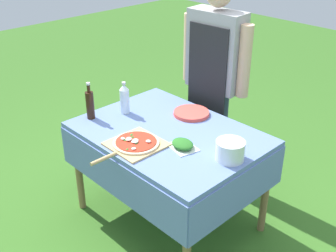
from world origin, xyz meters
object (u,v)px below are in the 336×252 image
oil_bottle (90,104)px  mixing_tub (230,150)px  water_bottle (124,99)px  plate_stack (191,113)px  person_cook (215,70)px  prep_table (169,143)px  pizza_on_peel (135,144)px  herb_container (183,144)px

oil_bottle → mixing_tub: oil_bottle is taller
water_bottle → plate_stack: (0.36, 0.33, -0.10)m
person_cook → plate_stack: size_ratio=6.18×
prep_table → mixing_tub: 0.53m
prep_table → mixing_tub: size_ratio=7.09×
oil_bottle → pizza_on_peel: bearing=-2.7°
plate_stack → person_cook: bearing=106.5°
prep_table → herb_container: (0.22, -0.08, 0.12)m
herb_container → plate_stack: (-0.28, 0.39, -0.01)m
person_cook → plate_stack: bearing=102.4°
herb_container → mixing_tub: mixing_tub is taller
herb_container → prep_table: bearing=158.6°
prep_table → person_cook: bearing=105.0°
person_cook → plate_stack: 0.44m
prep_table → mixing_tub: mixing_tub is taller
person_cook → pizza_on_peel: person_cook is taller
mixing_tub → oil_bottle: bearing=-164.7°
prep_table → herb_container: 0.26m
water_bottle → plate_stack: size_ratio=0.91×
oil_bottle → herb_container: (0.75, 0.18, -0.09)m
pizza_on_peel → plate_stack: bearing=96.2°
prep_table → person_cook: size_ratio=0.77×
water_bottle → pizza_on_peel: bearing=-31.5°
mixing_tub → herb_container: bearing=-159.6°
plate_stack → pizza_on_peel: bearing=-84.6°
person_cook → water_bottle: (-0.25, -0.70, -0.10)m
oil_bottle → mixing_tub: size_ratio=1.54×
plate_stack → oil_bottle: bearing=-129.5°
pizza_on_peel → oil_bottle: 0.53m
oil_bottle → prep_table: bearing=26.1°
person_cook → water_bottle: 0.75m
person_cook → plate_stack: person_cook is taller
person_cook → mixing_tub: (0.69, -0.65, -0.16)m
oil_bottle → plate_stack: size_ratio=1.04×
prep_table → plate_stack: (-0.07, 0.30, 0.11)m
prep_table → herb_container: bearing=-21.4°
person_cook → herb_container: 0.88m
oil_bottle → plate_stack: oil_bottle is taller
water_bottle → person_cook: bearing=70.2°
mixing_tub → prep_table: bearing=-177.3°
pizza_on_peel → herb_container: bearing=42.0°
pizza_on_peel → oil_bottle: bearing=178.1°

